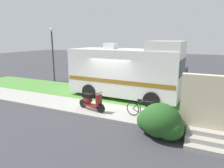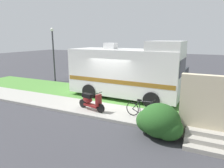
% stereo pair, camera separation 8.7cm
% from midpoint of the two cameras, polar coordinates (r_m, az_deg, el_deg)
% --- Properties ---
extents(ground_plane, '(80.00, 80.00, 0.00)m').
position_cam_midpoint_polar(ground_plane, '(11.51, -1.68, -5.57)').
color(ground_plane, '#38383D').
extents(sidewalk, '(24.00, 2.00, 0.12)m').
position_cam_midpoint_polar(sidewalk, '(10.49, -4.63, -7.13)').
color(sidewalk, '#9E9B93').
rests_on(sidewalk, ground).
extents(grass_strip, '(24.00, 3.40, 0.08)m').
position_cam_midpoint_polar(grass_strip, '(12.79, 1.32, -3.46)').
color(grass_strip, '#4C8438').
rests_on(grass_strip, ground).
extents(motorhome_rv, '(6.70, 2.85, 3.48)m').
position_cam_midpoint_polar(motorhome_rv, '(12.30, 3.95, 3.59)').
color(motorhome_rv, silver).
rests_on(motorhome_rv, ground).
extents(scooter, '(1.63, 0.63, 0.97)m').
position_cam_midpoint_polar(scooter, '(10.15, -6.29, -4.77)').
color(scooter, black).
rests_on(scooter, ground).
extents(bicycle, '(1.70, 0.52, 0.88)m').
position_cam_midpoint_polar(bicycle, '(9.21, 8.55, -7.29)').
color(bicycle, black).
rests_on(bicycle, ground).
extents(pickup_truck_near, '(5.83, 2.37, 1.85)m').
position_cam_midpoint_polar(pickup_truck_near, '(18.87, -5.10, 4.77)').
color(pickup_truck_near, silver).
rests_on(pickup_truck_near, ground).
extents(pickup_truck_far, '(5.51, 2.35, 1.79)m').
position_cam_midpoint_polar(pickup_truck_far, '(19.77, 10.64, 4.88)').
color(pickup_truck_far, '#1E2328').
rests_on(pickup_truck_far, ground).
extents(porch_steps, '(2.00, 1.26, 2.40)m').
position_cam_midpoint_polar(porch_steps, '(7.94, 25.41, -8.12)').
color(porch_steps, '#9E998E').
rests_on(porch_steps, ground).
extents(bush_by_porch, '(1.80, 1.35, 1.28)m').
position_cam_midpoint_polar(bush_by_porch, '(7.82, 13.02, -10.35)').
color(bush_by_porch, '#23511E').
rests_on(bush_by_porch, ground).
extents(bottle_green, '(0.08, 0.08, 0.28)m').
position_cam_midpoint_polar(bottle_green, '(8.84, 26.21, -11.16)').
color(bottle_green, navy).
rests_on(bottle_green, ground).
extents(bottle_spare, '(0.06, 0.06, 0.26)m').
position_cam_midpoint_polar(bottle_spare, '(9.72, 19.95, -8.50)').
color(bottle_spare, '#19722D').
rests_on(bottle_spare, ground).
extents(street_lamp_post, '(0.28, 0.28, 4.43)m').
position_cam_midpoint_polar(street_lamp_post, '(17.77, -16.52, 9.27)').
color(street_lamp_post, '#333338').
rests_on(street_lamp_post, ground).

